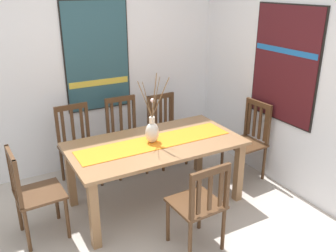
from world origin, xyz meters
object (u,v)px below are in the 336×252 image
at_px(painting_on_side_wall, 285,65).
at_px(dining_table, 155,151).
at_px(chair_3, 78,145).
at_px(chair_5, 166,127).
at_px(chair_2, 248,139).
at_px(chair_0, 125,135).
at_px(painting_on_back_wall, 97,57).
at_px(chair_1, 199,204).
at_px(centerpiece_vase, 152,130).
at_px(chair_4, 33,193).

bearing_deg(painting_on_side_wall, dining_table, 170.40).
xyz_separation_m(chair_3, chair_5, (1.18, -0.01, -0.00)).
bearing_deg(chair_2, chair_5, 128.34).
distance_m(chair_0, chair_5, 0.56).
bearing_deg(painting_on_side_wall, painting_on_back_wall, 137.78).
relative_size(chair_2, chair_3, 1.01).
bearing_deg(chair_2, chair_1, -146.38).
distance_m(centerpiece_vase, chair_0, 0.94).
bearing_deg(painting_on_back_wall, chair_2, -41.43).
height_order(chair_1, chair_2, chair_2).
distance_m(chair_4, chair_5, 2.00).
bearing_deg(chair_4, painting_on_side_wall, -5.70).
relative_size(dining_table, centerpiece_vase, 2.43).
bearing_deg(chair_3, chair_1, -71.18).
xyz_separation_m(chair_2, chair_5, (-0.68, 0.86, -0.01)).
height_order(dining_table, painting_on_back_wall, painting_on_back_wall).
relative_size(dining_table, chair_1, 2.03).
bearing_deg(dining_table, centerpiece_vase, 154.94).
distance_m(chair_0, chair_4, 1.52).
relative_size(chair_4, painting_on_side_wall, 0.72).
height_order(chair_0, chair_5, chair_0).
bearing_deg(chair_3, centerpiece_vase, -55.98).
xyz_separation_m(chair_3, painting_on_side_wall, (2.07, -1.11, 0.95)).
height_order(chair_1, painting_on_side_wall, painting_on_side_wall).
xyz_separation_m(chair_5, painting_on_side_wall, (0.90, -1.09, 0.95)).
bearing_deg(chair_2, dining_table, 179.28).
height_order(dining_table, painting_on_side_wall, painting_on_side_wall).
height_order(dining_table, chair_4, chair_4).
bearing_deg(chair_4, painting_on_back_wall, 48.20).
bearing_deg(chair_0, painting_on_side_wall, -37.45).
xyz_separation_m(chair_0, chair_2, (1.24, -0.88, 0.01)).
bearing_deg(chair_5, chair_3, 179.31).
bearing_deg(chair_3, dining_table, -55.16).
bearing_deg(centerpiece_vase, chair_5, 53.80).
relative_size(chair_5, painting_on_back_wall, 0.68).
xyz_separation_m(chair_1, chair_4, (-1.24, 0.88, 0.01)).
height_order(chair_5, painting_on_back_wall, painting_on_back_wall).
bearing_deg(chair_2, centerpiece_vase, 178.74).
bearing_deg(chair_1, chair_5, 70.84).
bearing_deg(centerpiece_vase, painting_on_side_wall, -9.89).
relative_size(centerpiece_vase, chair_4, 0.80).
xyz_separation_m(centerpiece_vase, chair_0, (0.04, 0.86, -0.37)).
relative_size(chair_1, painting_on_back_wall, 0.66).
distance_m(chair_0, chair_2, 1.52).
bearing_deg(chair_3, chair_5, -0.69).
distance_m(chair_3, painting_on_back_wall, 1.10).
height_order(chair_3, chair_5, chair_3).
distance_m(dining_table, painting_on_side_wall, 1.70).
bearing_deg(centerpiece_vase, chair_0, 87.03).
xyz_separation_m(centerpiece_vase, painting_on_back_wall, (-0.13, 1.23, 0.56)).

